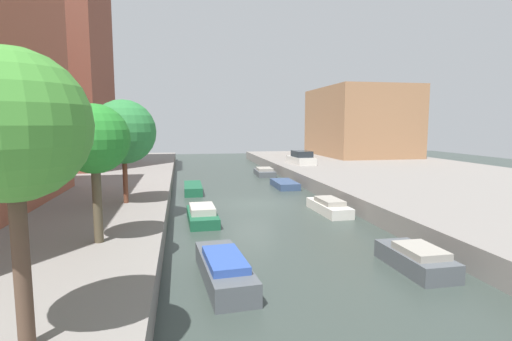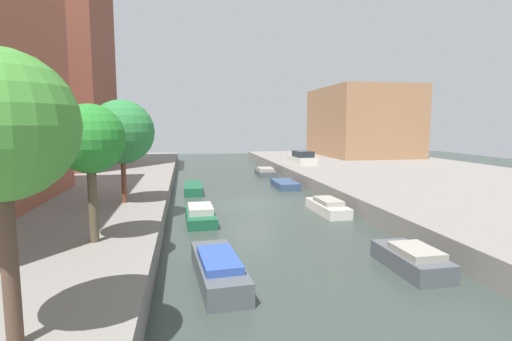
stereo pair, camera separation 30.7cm
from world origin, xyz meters
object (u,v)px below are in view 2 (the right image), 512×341
(apartment_tower_far, at_px, (46,52))
(moored_boat_right_4, at_px, (265,172))
(parked_car, at_px, (302,158))
(moored_boat_right_3, at_px, (285,184))
(moored_boat_left_2, at_px, (200,215))
(street_tree_1, at_px, (90,140))
(moored_boat_right_2, at_px, (328,207))
(low_block_right, at_px, (362,122))
(moored_boat_left_1, at_px, (218,269))
(street_tree_2, at_px, (122,132))
(moored_boat_left_3, at_px, (193,188))
(moored_boat_right_1, at_px, (412,259))

(apartment_tower_far, distance_m, moored_boat_right_4, 22.59)
(parked_car, bearing_deg, moored_boat_right_4, -170.24)
(moored_boat_right_3, bearing_deg, moored_boat_left_2, -125.64)
(street_tree_1, height_order, moored_boat_right_2, street_tree_1)
(low_block_right, xyz_separation_m, moored_boat_right_4, (-14.37, -9.70, -4.89))
(apartment_tower_far, bearing_deg, low_block_right, 12.83)
(moored_boat_left_1, xyz_separation_m, moored_boat_right_4, (6.65, 24.81, -0.08))
(moored_boat_left_2, distance_m, moored_boat_right_4, 18.38)
(parked_car, height_order, moored_boat_right_2, parked_car)
(low_block_right, distance_m, street_tree_2, 36.17)
(low_block_right, bearing_deg, moored_boat_right_4, -145.97)
(moored_boat_left_3, bearing_deg, moored_boat_left_2, -88.77)
(street_tree_1, height_order, moored_boat_left_2, street_tree_1)
(street_tree_2, distance_m, moored_boat_left_1, 10.19)
(parked_car, relative_size, moored_boat_right_1, 1.40)
(moored_boat_right_4, bearing_deg, moored_boat_right_3, -89.74)
(moored_boat_left_2, distance_m, moored_boat_left_3, 8.75)
(street_tree_2, distance_m, moored_boat_right_3, 14.65)
(street_tree_2, xyz_separation_m, moored_boat_right_3, (10.69, 9.05, -4.29))
(moored_boat_left_1, relative_size, moored_boat_right_2, 1.14)
(parked_car, distance_m, moored_boat_right_3, 8.99)
(moored_boat_left_2, bearing_deg, moored_boat_right_4, 67.92)
(street_tree_2, height_order, moored_boat_right_1, street_tree_2)
(low_block_right, distance_m, moored_boat_right_2, 30.05)
(parked_car, relative_size, moored_boat_right_2, 1.15)
(street_tree_1, relative_size, moored_boat_right_4, 1.20)
(apartment_tower_far, relative_size, moored_boat_left_3, 5.04)
(moored_boat_right_2, bearing_deg, apartment_tower_far, 137.27)
(moored_boat_left_3, bearing_deg, moored_boat_right_2, -47.94)
(moored_boat_right_4, bearing_deg, moored_boat_left_3, -130.60)
(moored_boat_left_2, relative_size, moored_boat_right_2, 0.99)
(moored_boat_right_2, relative_size, moored_boat_right_3, 1.05)
(parked_car, relative_size, moored_boat_left_1, 1.00)
(street_tree_1, distance_m, moored_boat_left_2, 8.23)
(moored_boat_left_1, xyz_separation_m, moored_boat_left_2, (-0.26, 7.78, -0.05))
(parked_car, bearing_deg, apartment_tower_far, 176.84)
(moored_boat_left_1, xyz_separation_m, moored_boat_right_1, (6.53, -0.23, -0.03))
(moored_boat_right_3, bearing_deg, low_block_right, 49.95)
(low_block_right, height_order, moored_boat_left_1, low_block_right)
(street_tree_2, height_order, moored_boat_left_3, street_tree_2)
(moored_boat_left_1, relative_size, moored_boat_right_4, 1.14)
(moored_boat_right_3, bearing_deg, moored_boat_right_2, -89.12)
(street_tree_2, xyz_separation_m, moored_boat_right_2, (10.83, 0.07, -4.20))
(parked_car, distance_m, moored_boat_left_2, 20.76)
(low_block_right, height_order, moored_boat_left_3, low_block_right)
(moored_boat_left_1, bearing_deg, street_tree_1, 157.22)
(street_tree_2, xyz_separation_m, moored_boat_right_1, (10.54, -8.63, -4.17))
(moored_boat_left_1, distance_m, moored_boat_right_3, 18.69)
(moored_boat_left_1, relative_size, moored_boat_right_1, 1.40)
(parked_car, bearing_deg, moored_boat_left_2, -121.36)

